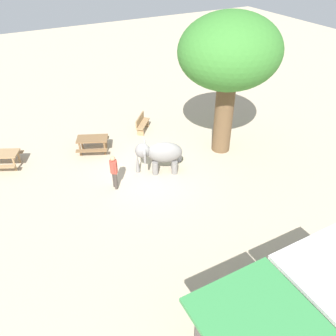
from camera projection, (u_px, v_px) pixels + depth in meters
ground_plane at (151, 172)px, 16.13m from camera, size 60.00×60.00×0.00m
elephant at (160, 154)px, 15.66m from camera, size 2.12×1.76×1.50m
person_handler at (114, 170)px, 14.63m from camera, size 0.32×0.51×1.62m
shade_tree_main at (230, 54)px, 15.06m from camera, size 4.67×4.28×6.59m
wooden_bench at (142, 123)px, 19.12m from camera, size 1.22×1.32×0.88m
picnic_table_near at (2, 157)px, 16.13m from camera, size 1.99×1.98×0.78m
picnic_table_far at (93, 141)px, 17.26m from camera, size 1.97×1.96×0.78m
market_stall_white at (329, 306)px, 9.17m from camera, size 2.50×2.50×2.52m
feed_bucket at (178, 157)px, 16.85m from camera, size 0.36×0.36×0.32m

